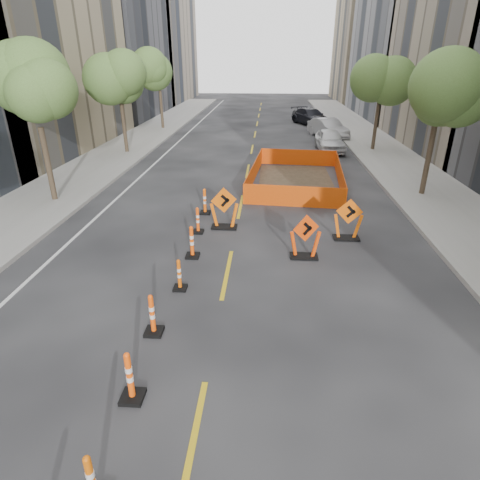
# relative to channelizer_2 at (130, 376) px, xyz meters

# --- Properties ---
(ground_plane) EXTENTS (140.00, 140.00, 0.00)m
(ground_plane) POSITION_rel_channelizer_2_xyz_m (1.32, 1.01, -0.55)
(ground_plane) COLOR black
(sidewalk_left) EXTENTS (4.00, 90.00, 0.15)m
(sidewalk_left) POSITION_rel_channelizer_2_xyz_m (-7.68, 13.01, -0.48)
(sidewalk_left) COLOR gray
(sidewalk_left) RESTS_ON ground
(sidewalk_right) EXTENTS (4.00, 90.00, 0.15)m
(sidewalk_right) POSITION_rel_channelizer_2_xyz_m (10.32, 13.01, -0.48)
(sidewalk_right) COLOR gray
(sidewalk_right) RESTS_ON ground
(bld_left_d) EXTENTS (12.00, 16.00, 14.00)m
(bld_left_d) POSITION_rel_channelizer_2_xyz_m (-15.68, 40.21, 6.45)
(bld_left_d) COLOR #4C4C51
(bld_left_d) RESTS_ON ground
(bld_left_e) EXTENTS (12.00, 20.00, 20.00)m
(bld_left_e) POSITION_rel_channelizer_2_xyz_m (-15.68, 56.61, 9.45)
(bld_left_e) COLOR gray
(bld_left_e) RESTS_ON ground
(bld_right_d) EXTENTS (12.00, 18.00, 20.00)m
(bld_right_d) POSITION_rel_channelizer_2_xyz_m (18.32, 41.21, 9.45)
(bld_right_d) COLOR gray
(bld_right_d) RESTS_ON ground
(bld_right_e) EXTENTS (12.00, 14.00, 16.00)m
(bld_right_e) POSITION_rel_channelizer_2_xyz_m (18.32, 59.61, 7.45)
(bld_right_e) COLOR tan
(bld_right_e) RESTS_ON ground
(tree_l_b) EXTENTS (2.80, 2.80, 5.95)m
(tree_l_b) POSITION_rel_channelizer_2_xyz_m (-7.08, 11.01, 3.97)
(tree_l_b) COLOR #382B1E
(tree_l_b) RESTS_ON ground
(tree_l_c) EXTENTS (2.80, 2.80, 5.95)m
(tree_l_c) POSITION_rel_channelizer_2_xyz_m (-7.08, 21.01, 3.97)
(tree_l_c) COLOR #382B1E
(tree_l_c) RESTS_ON ground
(tree_l_d) EXTENTS (2.80, 2.80, 5.95)m
(tree_l_d) POSITION_rel_channelizer_2_xyz_m (-7.08, 31.01, 3.97)
(tree_l_d) COLOR #382B1E
(tree_l_d) RESTS_ON ground
(tree_r_b) EXTENTS (2.80, 2.80, 5.95)m
(tree_r_b) POSITION_rel_channelizer_2_xyz_m (9.72, 13.01, 3.97)
(tree_r_b) COLOR #382B1E
(tree_r_b) RESTS_ON ground
(tree_r_c) EXTENTS (2.80, 2.80, 5.95)m
(tree_r_c) POSITION_rel_channelizer_2_xyz_m (9.72, 23.01, 3.97)
(tree_r_c) COLOR #382B1E
(tree_r_c) RESTS_ON ground
(channelizer_2) EXTENTS (0.44, 0.44, 1.10)m
(channelizer_2) POSITION_rel_channelizer_2_xyz_m (0.00, 0.00, 0.00)
(channelizer_2) COLOR #FF500A
(channelizer_2) RESTS_ON ground
(channelizer_3) EXTENTS (0.42, 0.42, 1.06)m
(channelizer_3) POSITION_rel_channelizer_2_xyz_m (-0.12, 2.01, -0.02)
(channelizer_3) COLOR #F94E0A
(channelizer_3) RESTS_ON ground
(channelizer_4) EXTENTS (0.37, 0.37, 0.94)m
(channelizer_4) POSITION_rel_channelizer_2_xyz_m (0.09, 4.01, -0.08)
(channelizer_4) COLOR #DD5709
(channelizer_4) RESTS_ON ground
(channelizer_5) EXTENTS (0.43, 0.43, 1.09)m
(channelizer_5) POSITION_rel_channelizer_2_xyz_m (0.09, 6.02, -0.01)
(channelizer_5) COLOR #FD500A
(channelizer_5) RESTS_ON ground
(channelizer_6) EXTENTS (0.39, 0.39, 1.00)m
(channelizer_6) POSITION_rel_channelizer_2_xyz_m (-0.05, 8.02, -0.05)
(channelizer_6) COLOR #FF4F0A
(channelizer_6) RESTS_ON ground
(channelizer_7) EXTENTS (0.43, 0.43, 1.08)m
(channelizer_7) POSITION_rel_channelizer_2_xyz_m (-0.09, 10.03, -0.01)
(channelizer_7) COLOR #F85A0A
(channelizer_7) RESTS_ON ground
(chevron_sign_left) EXTENTS (1.23, 0.96, 1.62)m
(chevron_sign_left) POSITION_rel_channelizer_2_xyz_m (0.87, 8.53, 0.26)
(chevron_sign_left) COLOR #E75D09
(chevron_sign_left) RESTS_ON ground
(chevron_sign_center) EXTENTS (1.16, 0.96, 1.51)m
(chevron_sign_center) POSITION_rel_channelizer_2_xyz_m (3.73, 6.24, 0.20)
(chevron_sign_center) COLOR #E94209
(chevron_sign_center) RESTS_ON ground
(chevron_sign_right) EXTENTS (1.06, 0.69, 1.53)m
(chevron_sign_right) POSITION_rel_channelizer_2_xyz_m (5.36, 7.82, 0.21)
(chevron_sign_right) COLOR #DE5509
(chevron_sign_right) RESTS_ON ground
(safety_fence) EXTENTS (5.05, 7.87, 0.94)m
(safety_fence) POSITION_rel_channelizer_2_xyz_m (3.96, 14.88, -0.08)
(safety_fence) COLOR orange
(safety_fence) RESTS_ON ground
(parked_car_near) EXTENTS (1.85, 4.36, 1.47)m
(parked_car_near) POSITION_rel_channelizer_2_xyz_m (6.72, 22.80, 0.18)
(parked_car_near) COLOR silver
(parked_car_near) RESTS_ON ground
(parked_car_mid) EXTENTS (3.08, 4.79, 1.49)m
(parked_car_mid) POSITION_rel_channelizer_2_xyz_m (7.23, 27.90, 0.19)
(parked_car_mid) COLOR #A1A0A5
(parked_car_mid) RESTS_ON ground
(parked_car_far) EXTENTS (4.03, 5.53, 1.49)m
(parked_car_far) POSITION_rel_channelizer_2_xyz_m (6.49, 34.78, 0.19)
(parked_car_far) COLOR black
(parked_car_far) RESTS_ON ground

